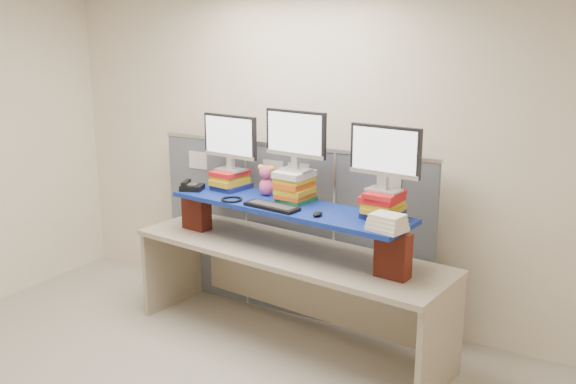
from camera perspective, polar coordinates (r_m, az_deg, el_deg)
The scene contains 18 objects.
room at distance 4.00m, azimuth -12.45°, elevation -1.54°, with size 5.00×4.00×2.80m.
cubicle_partition at distance 5.57m, azimuth 0.17°, elevation -3.42°, with size 2.60×0.06×1.53m.
desk at distance 5.09m, azimuth 0.00°, elevation -6.76°, with size 2.71×1.07×0.80m.
brick_pier_left at distance 5.53m, azimuth -8.13°, elevation -1.66°, with size 0.24×0.13×0.32m, color maroon.
brick_pier_right at distance 4.48m, azimuth 9.32°, elevation -5.57°, with size 0.24×0.13×0.32m, color maroon.
blue_board at distance 4.93m, azimuth 0.00°, elevation -1.33°, with size 2.00×0.50×0.04m, color #0F0A82.
book_stack_left at distance 5.41m, azimuth -5.15°, elevation 1.08°, with size 0.28×0.33×0.16m.
book_stack_center at distance 4.99m, azimuth 0.61°, elevation 0.56°, with size 0.28×0.31×0.24m.
book_stack_right at distance 4.62m, azimuth 8.45°, elevation -1.09°, with size 0.28×0.32×0.20m.
monitor_left at distance 5.34m, azimuth -5.17°, elevation 4.70°, with size 0.54×0.18×0.47m.
monitor_center at distance 4.92m, azimuth 0.68°, elevation 4.93°, with size 0.54×0.18×0.47m.
monitor_right at distance 4.53m, azimuth 8.62°, elevation 3.34°, with size 0.54×0.18×0.47m.
keyboard at distance 4.83m, azimuth -1.45°, elevation -1.29°, with size 0.46×0.21×0.03m.
mouse at distance 4.62m, azimuth 2.66°, elevation -1.97°, with size 0.06×0.10×0.03m, color black.
desk_phone at distance 5.42m, azimuth -8.58°, elevation 0.48°, with size 0.22×0.21×0.08m.
headset at distance 5.06m, azimuth -5.02°, elevation -0.66°, with size 0.17×0.17×0.02m, color black.
plush_toy at distance 5.16m, azimuth -1.96°, elevation 1.08°, with size 0.15×0.11×0.25m.
binder_stack at distance 4.34m, azimuth 8.82°, elevation -2.73°, with size 0.27×0.24×0.11m.
Camera 1 is at (2.61, -2.84, 2.48)m, focal length 40.00 mm.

